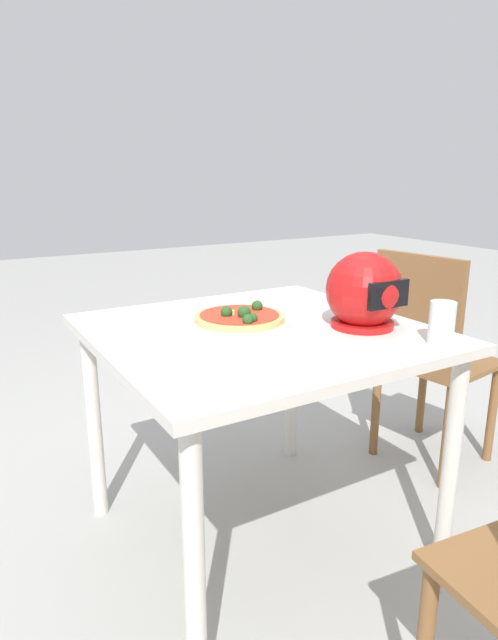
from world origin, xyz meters
TOP-DOWN VIEW (x-y plane):
  - ground_plane at (0.00, 0.00)m, footprint 14.00×14.00m
  - dining_table at (0.00, 0.00)m, footprint 0.95×0.94m
  - pizza_plate at (0.03, -0.07)m, footprint 0.33×0.33m
  - pizza at (0.03, -0.07)m, footprint 0.28×0.28m
  - motorcycle_helmet at (-0.28, 0.15)m, footprint 0.23×0.23m
  - drinking_glass at (-0.35, 0.38)m, footprint 0.07×0.07m
  - chair_side at (-0.84, -0.07)m, footprint 0.45×0.45m

SIDE VIEW (x-z plane):
  - ground_plane at x=0.00m, z-range 0.00..0.00m
  - chair_side at x=-0.84m, z-range 0.06..0.96m
  - dining_table at x=0.00m, z-range 0.28..1.02m
  - pizza_plate at x=0.03m, z-range 0.74..0.75m
  - pizza at x=0.03m, z-range 0.74..0.79m
  - drinking_glass at x=-0.35m, z-range 0.74..0.86m
  - motorcycle_helmet at x=-0.28m, z-range 0.73..0.96m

